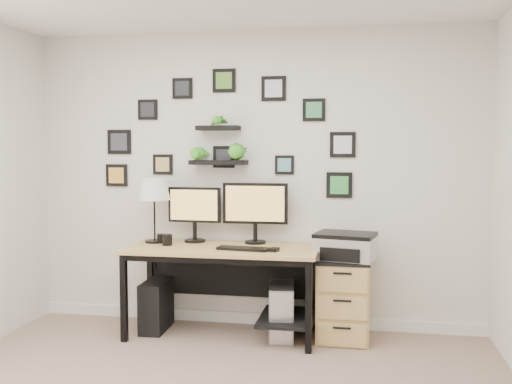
% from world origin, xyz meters
% --- Properties ---
extents(room, '(4.00, 4.00, 4.00)m').
position_xyz_m(room, '(0.00, 1.98, 0.05)').
color(room, tan).
rests_on(room, ground).
extents(desk, '(1.60, 0.70, 0.75)m').
position_xyz_m(desk, '(-0.17, 1.67, 0.63)').
color(desk, tan).
rests_on(desk, ground).
extents(monitor_left, '(0.47, 0.19, 0.48)m').
position_xyz_m(monitor_left, '(-0.50, 1.84, 1.03)').
color(monitor_left, black).
rests_on(monitor_left, desk).
extents(monitor_right, '(0.57, 0.18, 0.53)m').
position_xyz_m(monitor_right, '(0.03, 1.86, 1.06)').
color(monitor_right, black).
rests_on(monitor_right, desk).
extents(keyboard, '(0.44, 0.19, 0.02)m').
position_xyz_m(keyboard, '(-0.00, 1.53, 0.76)').
color(keyboard, black).
rests_on(keyboard, desk).
extents(mouse, '(0.08, 0.11, 0.03)m').
position_xyz_m(mouse, '(0.26, 1.51, 0.76)').
color(mouse, black).
rests_on(mouse, desk).
extents(table_lamp, '(0.28, 0.28, 0.57)m').
position_xyz_m(table_lamp, '(-0.84, 1.76, 1.20)').
color(table_lamp, black).
rests_on(table_lamp, desk).
extents(mug, '(0.08, 0.08, 0.09)m').
position_xyz_m(mug, '(-0.68, 1.63, 0.80)').
color(mug, black).
rests_on(mug, desk).
extents(pen_cup, '(0.06, 0.06, 0.08)m').
position_xyz_m(pen_cup, '(-0.78, 1.73, 0.79)').
color(pen_cup, black).
rests_on(pen_cup, desk).
extents(pc_tower_black, '(0.20, 0.44, 0.43)m').
position_xyz_m(pc_tower_black, '(-0.80, 1.67, 0.21)').
color(pc_tower_black, black).
rests_on(pc_tower_black, ground).
extents(pc_tower_grey, '(0.25, 0.47, 0.44)m').
position_xyz_m(pc_tower_grey, '(0.30, 1.66, 0.22)').
color(pc_tower_grey, gray).
rests_on(pc_tower_grey, ground).
extents(file_cabinet, '(0.43, 0.53, 0.67)m').
position_xyz_m(file_cabinet, '(0.80, 1.72, 0.34)').
color(file_cabinet, tan).
rests_on(file_cabinet, ground).
extents(printer, '(0.53, 0.46, 0.21)m').
position_xyz_m(printer, '(0.81, 1.70, 0.78)').
color(printer, silver).
rests_on(printer, file_cabinet).
extents(wall_decor, '(2.27, 0.18, 1.12)m').
position_xyz_m(wall_decor, '(-0.27, 1.93, 1.66)').
color(wall_decor, black).
rests_on(wall_decor, ground).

